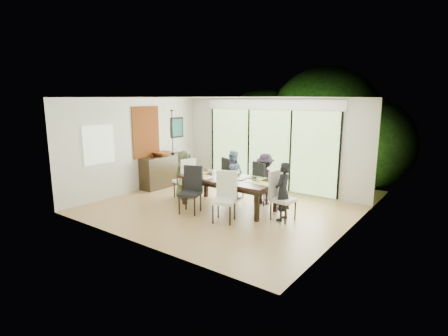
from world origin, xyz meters
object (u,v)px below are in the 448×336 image
Objects in this scene: person_right_end at (283,192)px; cup_a at (210,171)px; chair_near_right at (224,197)px; bowl at (162,154)px; vase at (231,175)px; sideboard at (165,171)px; person_far_left at (233,174)px; chair_left_end at (184,178)px; laptop at (200,174)px; chair_far_right at (265,182)px; chair_right_end at (283,196)px; person_left_end at (184,174)px; cup_c at (259,180)px; cup_b at (231,178)px; person_far_right at (265,179)px; table_top at (229,179)px; chair_far_left at (233,177)px; chair_near_left at (190,190)px.

person_right_end is 10.40× the size of cup_a.
chair_near_right is 3.69m from bowl.
vase is 3.01m from sideboard.
sideboard is (-2.43, -0.19, -0.18)m from person_far_left.
laptop is (0.65, -0.10, 0.22)m from chair_left_end.
chair_left_end is 2.98m from person_right_end.
chair_far_right is 0.85× the size of person_right_end.
person_right_end is at bearing 97.54° from chair_right_end.
chair_near_right is (-0.05, -1.72, 0.00)m from chair_far_right.
chair_left_end reaches higher than sideboard.
vase is (0.50, -0.78, 0.17)m from person_far_left.
chair_near_right is 0.85× the size of person_left_end.
cup_b is at bearing -162.90° from cup_c.
person_right_end is 1.00× the size of person_far_right.
table_top is at bearing 77.75° from chair_far_right.
vase is (1.55, 0.05, 0.26)m from chair_left_end.
person_far_left is (0.00, -0.02, 0.10)m from chair_far_left.
chair_left_end is 3.33× the size of laptop.
chair_near_right reaches higher than laptop.
chair_near_right is at bearing 143.23° from chair_far_left.
cup_c is at bearing 7.13° from table_top.
chair_near_right is 2.16m from person_left_end.
table_top is 2.18× the size of chair_far_right.
vase is at bearing 78.65° from chair_far_right.
person_left_end reaches higher than chair_right_end.
chair_near_right reaches higher than vase.
cup_a is (0.15, 0.25, 0.04)m from laptop.
person_right_end is 2.34m from laptop.
bowl is (-2.43, -0.31, 0.46)m from chair_far_left.
chair_far_left is 1.00m from chair_far_right.
bowl is at bearing 169.35° from table_top.
chair_near_right is 1.95m from person_far_left.
chair_near_left is 0.87m from laptop.
person_far_right is 2.59× the size of bowl.
person_far_left reaches higher than bowl.
person_far_left is 1.00× the size of person_far_right.
person_left_end and person_right_end have the same top height.
chair_left_end is at bearing 154.86° from laptop.
vase is 0.97× the size of cup_a.
bowl is at bearing -98.79° from chair_left_end.
chair_far_left is 2.11m from person_right_end.
cup_a is at bearing -12.71° from sideboard.
person_far_left is at bearing -113.83° from person_right_end.
chair_left_end reaches higher than bowl.
cup_a is at bearing 167.91° from table_top.
table_top is at bearing -10.65° from bowl.
sideboard is (-2.88, 0.64, -0.25)m from table_top.
cup_b is at bearing -11.96° from bowl.
chair_right_end is at bearing 127.72° from person_far_right.
chair_far_left is 1.72m from chair_near_left.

